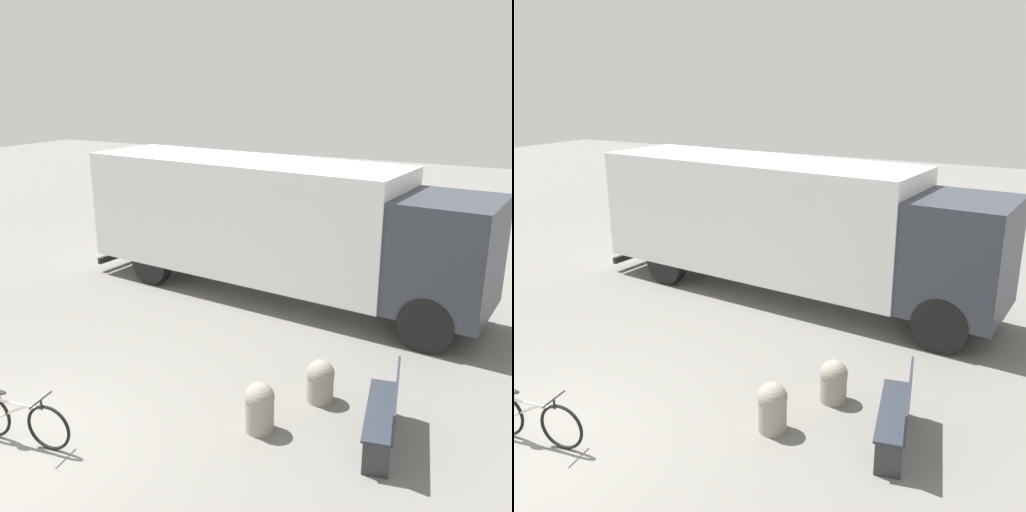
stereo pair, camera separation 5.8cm
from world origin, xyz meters
The scene contains 6 objects.
ground_plane centered at (0.00, 0.00, 0.00)m, with size 60.00×60.00×0.00m, color slate.
delivery_truck centered at (0.45, 6.89, 1.74)m, with size 9.52×2.85×3.07m.
park_bench centered at (4.39, 2.59, 0.52)m, with size 0.74×1.64×0.94m.
bicycle_middle centered at (-0.01, 0.20, 0.36)m, with size 1.62×0.45×0.76m.
bollard_near_bench centered at (2.74, 2.03, 0.39)m, with size 0.43×0.43×0.74m.
bollard_far_bench centered at (3.19, 3.17, 0.35)m, with size 0.43×0.43×0.68m.
Camera 2 is at (6.09, -4.15, 4.81)m, focal length 40.00 mm.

